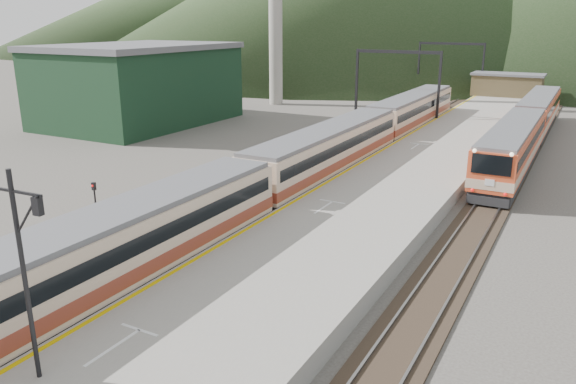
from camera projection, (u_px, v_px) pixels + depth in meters
The scene contains 13 objects.
track_main at pixel (371, 153), 48.60m from camera, with size 2.60×200.00×0.23m.
track_far at pixel (319, 147), 50.87m from camera, with size 2.60×200.00×0.23m.
track_second at pixel (512, 169), 43.36m from camera, with size 2.60×200.00×0.23m.
platform at pixel (430, 160), 44.24m from camera, with size 8.00×100.00×1.00m, color gray.
gantry_near at pixel (397, 73), 60.88m from camera, with size 9.55×0.25×8.00m.
gantry_far at pixel (451, 59), 81.90m from camera, with size 9.55×0.25×8.00m.
warehouse at pixel (139, 84), 61.78m from camera, with size 14.50×20.50×8.60m.
station_shed at pixel (507, 84), 77.26m from camera, with size 9.40×4.40×3.10m.
main_train at pixel (328, 150), 40.37m from camera, with size 3.04×62.41×3.72m.
second_train at pixel (527, 128), 49.60m from camera, with size 2.80×38.10×3.41m.
signal_mast at pixel (21, 255), 15.41m from camera, with size 2.20×0.31×6.33m.
short_signal_b at pixel (310, 149), 43.48m from camera, with size 0.24×0.18×2.27m.
short_signal_c at pixel (95, 196), 31.93m from camera, with size 0.24×0.18×2.27m.
Camera 1 is at (16.24, -5.18, 11.06)m, focal length 35.00 mm.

